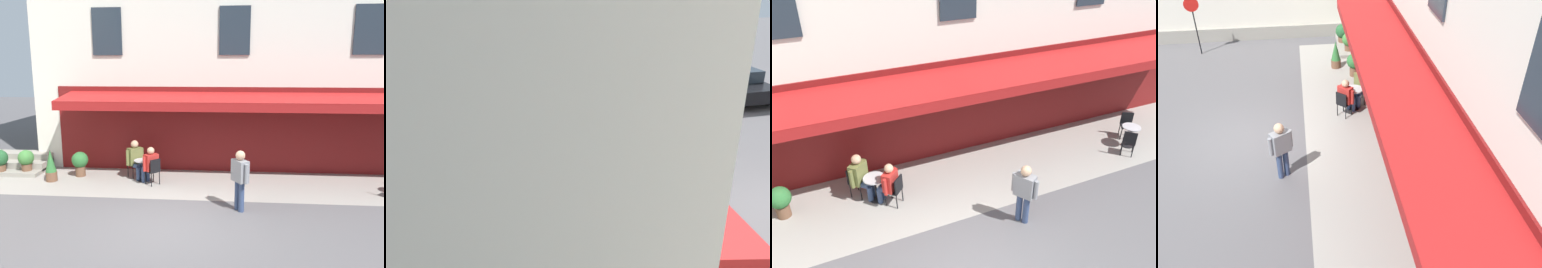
# 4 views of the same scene
# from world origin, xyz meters

# --- Properties ---
(sidewalk_cafe_terrace) EXTENTS (20.50, 3.20, 0.01)m
(sidewalk_cafe_terrace) POSITION_xyz_m (-3.25, -3.40, 0.00)
(sidewalk_cafe_terrace) COLOR gray
(sidewalk_cafe_terrace) RESTS_ON ground_plane
(cafe_table_near_entrance) EXTENTS (0.60, 0.60, 0.75)m
(cafe_table_near_entrance) POSITION_xyz_m (1.47, -3.53, 0.49)
(cafe_table_near_entrance) COLOR black
(cafe_table_near_entrance) RESTS_ON ground_plane
(cafe_chair_black_under_awning) EXTENTS (0.57, 0.57, 0.91)m
(cafe_chair_black_under_awning) POSITION_xyz_m (1.00, -3.10, 0.55)
(cafe_chair_black_under_awning) COLOR black
(cafe_chair_black_under_awning) RESTS_ON ground_plane
(cafe_chair_black_back_row) EXTENTS (0.57, 0.57, 0.91)m
(cafe_chair_black_back_row) POSITION_xyz_m (1.92, -3.97, 0.55)
(cafe_chair_black_back_row) COLOR black
(cafe_chair_black_back_row) RESTS_ON ground_plane
(cafe_table_mid_terrace) EXTENTS (0.60, 0.60, 0.75)m
(cafe_table_mid_terrace) POSITION_xyz_m (-7.06, -2.82, 0.49)
(cafe_table_mid_terrace) COLOR black
(cafe_table_mid_terrace) RESTS_ON ground_plane
(cafe_chair_black_facing_street) EXTENTS (0.56, 0.56, 0.91)m
(cafe_chair_black_facing_street) POSITION_xyz_m (-6.59, -2.40, 0.55)
(cafe_chair_black_facing_street) COLOR black
(cafe_chair_black_facing_street) RESTS_ON ground_plane
(cafe_chair_black_corner_right) EXTENTS (0.55, 0.55, 0.91)m
(cafe_chair_black_corner_right) POSITION_xyz_m (-7.40, -3.35, 0.55)
(cafe_chair_black_corner_right) COLOR black
(cafe_chair_black_corner_right) RESTS_ON ground_plane
(seated_patron_in_olive) EXTENTS (0.68, 0.68, 1.37)m
(seated_patron_in_olive) POSITION_xyz_m (1.76, -3.82, 0.72)
(seated_patron_in_olive) COLOR navy
(seated_patron_in_olive) RESTS_ON ground_plane
(seated_companion_in_red) EXTENTS (0.63, 0.62, 1.29)m
(seated_companion_in_red) POSITION_xyz_m (1.16, -3.25, 0.69)
(seated_companion_in_red) COLOR navy
(seated_companion_in_red) RESTS_ON ground_plane
(walking_pedestrian_in_grey) EXTENTS (0.50, 0.62, 1.72)m
(walking_pedestrian_in_grey) POSITION_xyz_m (-1.78, -1.15, 1.00)
(walking_pedestrian_in_grey) COLOR navy
(walking_pedestrian_in_grey) RESTS_ON ground_plane
(potted_plant_under_sign) EXTENTS (0.58, 0.58, 0.91)m
(potted_plant_under_sign) POSITION_xyz_m (3.86, -3.86, 0.53)
(potted_plant_under_sign) COLOR brown
(potted_plant_under_sign) RESTS_ON ground_plane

